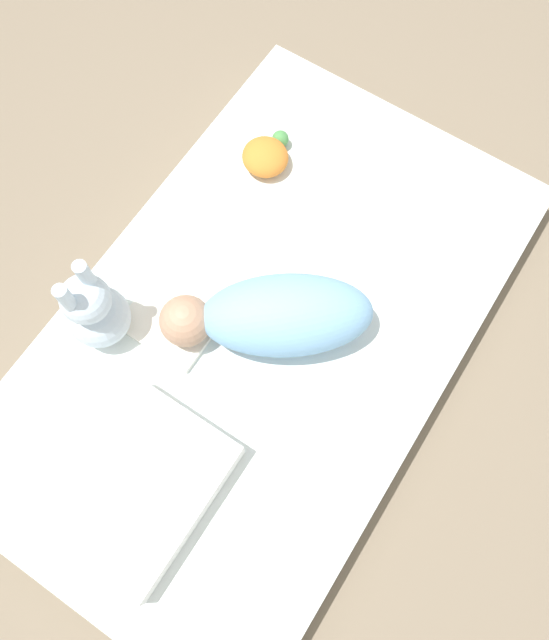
{
  "coord_description": "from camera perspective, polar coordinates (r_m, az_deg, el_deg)",
  "views": [
    {
      "loc": [
        -0.41,
        -0.3,
        1.61
      ],
      "look_at": [
        0.01,
        -0.03,
        0.18
      ],
      "focal_mm": 35.0,
      "sensor_mm": 36.0,
      "label": 1
    }
  ],
  "objects": [
    {
      "name": "swaddled_baby",
      "position": [
        1.49,
        0.0,
        0.39
      ],
      "size": [
        0.41,
        0.49,
        0.18
      ],
      "rotation": [
        0.0,
        0.0,
        2.2
      ],
      "color": "#7FB7E5",
      "rests_on": "bed_mattress"
    },
    {
      "name": "bed_mattress",
      "position": [
        1.63,
        -1.02,
        -1.3
      ],
      "size": [
        1.54,
        0.92,
        0.13
      ],
      "color": "white",
      "rests_on": "ground_plane"
    },
    {
      "name": "burp_cloth",
      "position": [
        1.59,
        -9.11,
        0.26
      ],
      "size": [
        0.2,
        0.22,
        0.02
      ],
      "color": "white",
      "rests_on": "bed_mattress"
    },
    {
      "name": "turtle_plush",
      "position": [
        1.75,
        -0.74,
        14.81
      ],
      "size": [
        0.16,
        0.13,
        0.07
      ],
      "color": "orange",
      "rests_on": "bed_mattress"
    },
    {
      "name": "bunny_plush",
      "position": [
        1.52,
        -16.14,
        0.82
      ],
      "size": [
        0.15,
        0.15,
        0.31
      ],
      "color": "silver",
      "rests_on": "bed_mattress"
    },
    {
      "name": "ground_plane",
      "position": [
        1.69,
        -0.99,
        -1.98
      ],
      "size": [
        12.0,
        12.0,
        0.0
      ],
      "primitive_type": "plane",
      "color": "#7A6B56"
    },
    {
      "name": "pillow",
      "position": [
        1.48,
        -12.01,
        -14.7
      ],
      "size": [
        0.39,
        0.29,
        0.08
      ],
      "color": "white",
      "rests_on": "bed_mattress"
    }
  ]
}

